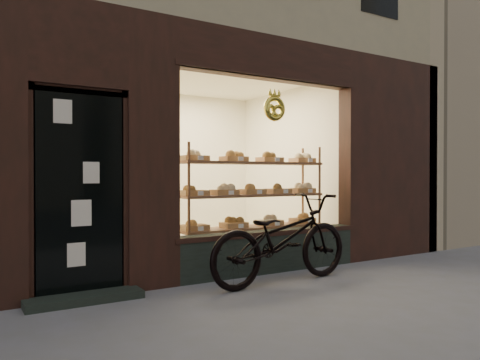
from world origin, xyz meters
TOP-DOWN VIEW (x-y plane):
  - ground at (0.00, 0.00)m, footprint 90.00×90.00m
  - neighbor_right at (9.60, 5.50)m, footprint 12.00×7.00m
  - display_shelf at (0.45, 2.55)m, footprint 2.20×0.45m
  - bicycle at (0.19, 1.52)m, footprint 2.05×0.82m

SIDE VIEW (x-z plane):
  - ground at x=0.00m, z-range 0.00..0.00m
  - bicycle at x=0.19m, z-range 0.00..1.06m
  - display_shelf at x=0.45m, z-range 0.02..1.72m
  - neighbor_right at x=9.60m, z-range 0.00..9.00m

